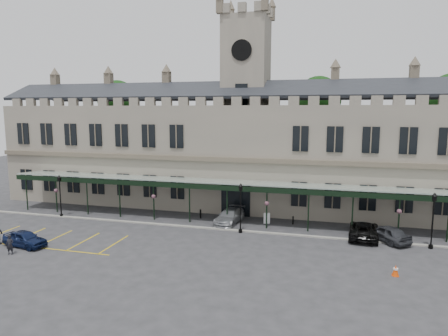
% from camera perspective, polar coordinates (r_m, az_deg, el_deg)
% --- Properties ---
extents(ground, '(140.00, 140.00, 0.00)m').
position_cam_1_polar(ground, '(34.11, -2.67, -11.46)').
color(ground, '#2D2D30').
extents(station_building, '(60.00, 10.36, 17.30)m').
position_cam_1_polar(station_building, '(47.77, 3.09, 2.22)').
color(station_building, slate).
rests_on(station_building, ground).
extents(clock_tower, '(5.60, 5.60, 24.80)m').
position_cam_1_polar(clock_tower, '(47.60, 3.17, 10.21)').
color(clock_tower, slate).
rests_on(clock_tower, ground).
extents(canopy, '(50.00, 4.10, 4.30)m').
position_cam_1_polar(canopy, '(40.32, 0.54, -4.77)').
color(canopy, '#8C9E93').
rests_on(canopy, ground).
extents(kerb, '(60.00, 0.40, 0.12)m').
position_cam_1_polar(kerb, '(39.10, -0.19, -8.75)').
color(kerb, gray).
rests_on(kerb, ground).
extents(parking_markings, '(16.00, 6.00, 0.01)m').
position_cam_1_polar(parking_markings, '(39.31, -23.51, -9.46)').
color(parking_markings, gold).
rests_on(parking_markings, ground).
extents(tree_behind_left, '(6.00, 6.00, 16.00)m').
position_cam_1_polar(tree_behind_left, '(64.04, -14.96, 9.19)').
color(tree_behind_left, '#332314').
rests_on(tree_behind_left, ground).
extents(tree_behind_mid, '(6.00, 6.00, 16.00)m').
position_cam_1_polar(tree_behind_mid, '(55.60, 13.34, 9.42)').
color(tree_behind_mid, '#332314').
rests_on(tree_behind_mid, ground).
extents(lamp_post_left, '(0.44, 0.44, 4.64)m').
position_cam_1_polar(lamp_post_left, '(46.55, -22.38, -3.19)').
color(lamp_post_left, black).
rests_on(lamp_post_left, ground).
extents(lamp_post_mid, '(0.45, 0.45, 4.77)m').
position_cam_1_polar(lamp_post_mid, '(37.59, 2.39, -5.08)').
color(lamp_post_mid, black).
rests_on(lamp_post_mid, ground).
extents(lamp_post_right, '(0.46, 0.46, 4.81)m').
position_cam_1_polar(lamp_post_right, '(37.54, 27.70, -6.03)').
color(lamp_post_right, black).
rests_on(lamp_post_right, ground).
extents(traffic_cone, '(0.49, 0.49, 0.78)m').
position_cam_1_polar(traffic_cone, '(31.24, 23.31, -13.31)').
color(traffic_cone, '#E64207').
rests_on(traffic_cone, ground).
extents(sign_board, '(0.65, 0.17, 1.11)m').
position_cam_1_polar(sign_board, '(41.29, 6.13, -7.17)').
color(sign_board, black).
rests_on(sign_board, ground).
extents(bollard_left, '(0.17, 0.17, 0.96)m').
position_cam_1_polar(bollard_left, '(43.14, -3.38, -6.54)').
color(bollard_left, black).
rests_on(bollard_left, ground).
extents(bollard_right, '(0.15, 0.15, 0.83)m').
position_cam_1_polar(bollard_right, '(41.45, 9.83, -7.37)').
color(bollard_right, black).
rests_on(bollard_right, ground).
extents(car_left_a, '(4.26, 2.26, 1.38)m').
position_cam_1_polar(car_left_a, '(38.33, -26.57, -9.02)').
color(car_left_a, '#0D183A').
rests_on(car_left_a, ground).
extents(car_taxi, '(2.60, 5.17, 1.44)m').
position_cam_1_polar(car_taxi, '(41.15, 0.79, -6.92)').
color(car_taxi, '#989B9F').
rests_on(car_taxi, ground).
extents(car_van, '(2.87, 5.52, 1.49)m').
position_cam_1_polar(car_van, '(38.74, 19.33, -8.34)').
color(car_van, black).
rests_on(car_van, ground).
extents(car_right_a, '(4.17, 4.52, 1.50)m').
position_cam_1_polar(car_right_a, '(38.39, 22.22, -8.64)').
color(car_right_a, '#33353A').
rests_on(car_right_a, ground).
extents(person_a, '(0.67, 0.54, 1.61)m').
position_cam_1_polar(person_a, '(36.88, -28.27, -9.63)').
color(person_a, black).
rests_on(person_a, ground).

